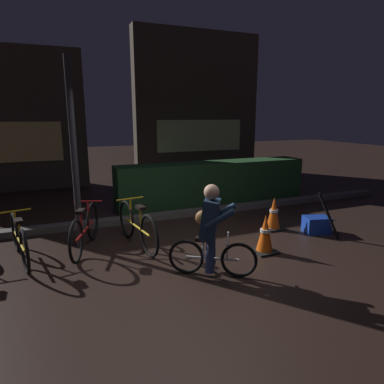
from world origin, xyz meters
TOP-DOWN VIEW (x-y plane):
  - ground_plane at (0.00, 0.00)m, footprint 40.00×40.00m
  - sidewalk_curb at (0.00, 2.20)m, footprint 12.00×0.24m
  - hedge_row at (1.80, 3.10)m, footprint 4.80×0.70m
  - storefront_right at (3.12, 7.20)m, footprint 4.60×0.54m
  - street_post at (-1.51, 1.20)m, footprint 0.10×0.10m
  - parked_bike_left_mid at (-2.36, 0.96)m, footprint 0.46×1.53m
  - parked_bike_center_left at (-1.44, 1.06)m, footprint 0.61×1.53m
  - parked_bike_center_right at (-0.64, 0.90)m, footprint 0.46×1.63m
  - traffic_cone_near at (1.14, -0.10)m, footprint 0.36×0.36m
  - traffic_cone_far at (1.94, 0.78)m, footprint 0.36×0.36m
  - blue_crate at (2.54, 0.30)m, footprint 0.51×0.42m
  - cyclist at (0.02, -0.48)m, footprint 1.04×0.70m
  - closed_umbrella at (2.55, 0.05)m, footprint 0.30×0.35m

SIDE VIEW (x-z plane):
  - ground_plane at x=0.00m, z-range 0.00..0.00m
  - sidewalk_curb at x=0.00m, z-range 0.00..0.12m
  - blue_crate at x=2.54m, z-range 0.00..0.30m
  - traffic_cone_near at x=1.14m, z-range -0.01..0.60m
  - traffic_cone_far at x=1.94m, z-range -0.01..0.61m
  - parked_bike_left_mid at x=-2.36m, z-range -0.03..0.68m
  - parked_bike_center_left at x=-1.44m, z-range -0.03..0.71m
  - parked_bike_center_right at x=-0.64m, z-range -0.03..0.72m
  - closed_umbrella at x=2.55m, z-range 0.00..0.79m
  - hedge_row at x=1.80m, z-range 0.00..0.99m
  - cyclist at x=0.02m, z-range 0.01..1.25m
  - street_post at x=-1.51m, z-range 0.00..2.96m
  - storefront_right at x=3.12m, z-range -0.01..4.95m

